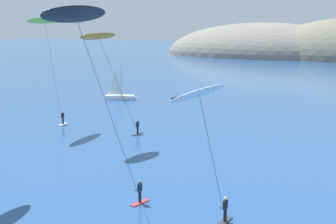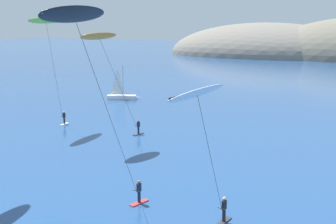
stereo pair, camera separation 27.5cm
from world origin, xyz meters
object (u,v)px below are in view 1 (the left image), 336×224
sailboat_near (122,96)px  kitesurfer_lime (46,29)px  kitesurfer_orange (102,45)px  kitesurfer_black (82,33)px  kitesurfer_white (202,104)px

sailboat_near → kitesurfer_lime: kitesurfer_lime is taller
sailboat_near → kitesurfer_orange: kitesurfer_orange is taller
kitesurfer_black → kitesurfer_lime: (-20.92, 19.11, 0.00)m
kitesurfer_white → kitesurfer_orange: (-17.18, 14.36, 2.19)m
kitesurfer_white → kitesurfer_lime: size_ratio=0.70×
kitesurfer_orange → sailboat_near: bearing=120.5°
kitesurfer_lime → kitesurfer_black: bearing=-42.4°
sailboat_near → kitesurfer_orange: bearing=-59.5°
kitesurfer_lime → kitesurfer_white: bearing=-32.0°
sailboat_near → kitesurfer_white: (30.97, -37.77, 7.47)m
sailboat_near → kitesurfer_lime: bearing=-79.0°
kitesurfer_white → kitesurfer_lime: bearing=148.0°
sailboat_near → kitesurfer_black: bearing=-58.0°
kitesurfer_black → kitesurfer_lime: kitesurfer_black is taller
kitesurfer_white → kitesurfer_black: (-5.96, -2.31, 3.72)m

